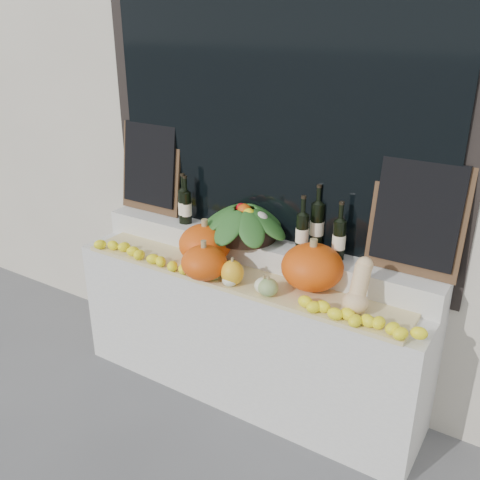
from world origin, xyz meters
name	(u,v)px	position (x,y,z in m)	size (l,w,h in m)	color
storefront_facade	(309,30)	(0.00, 2.25, 2.25)	(7.00, 0.94, 4.50)	beige
display_sill	(246,333)	(0.00, 1.52, 0.44)	(2.30, 0.55, 0.88)	silver
rear_tier	(259,251)	(0.00, 1.68, 0.96)	(2.30, 0.25, 0.16)	silver
straw_bedding	(236,278)	(0.00, 1.40, 0.89)	(2.10, 0.32, 0.03)	tan
pumpkin_left	(205,244)	(-0.27, 1.47, 1.03)	(0.33, 0.33, 0.24)	#E8530C
pumpkin_right	(312,267)	(0.44, 1.51, 1.03)	(0.35, 0.35, 0.26)	#E8530C
pumpkin_center	(204,263)	(-0.14, 1.28, 1.00)	(0.27, 0.27, 0.20)	#E8530C
butternut_squash	(358,290)	(0.75, 1.40, 1.03)	(0.14, 0.20, 0.29)	#EEC38C
decorative_gourds	(243,278)	(0.11, 1.30, 0.96)	(0.47, 0.14, 0.17)	#306B20
lemon_heap	(225,278)	(0.00, 1.29, 0.94)	(2.20, 0.16, 0.06)	#FFF41A
produce_bowl	(244,221)	(-0.10, 1.66, 1.15)	(0.61, 0.61, 0.23)	black
wine_bottle_far_left	(184,206)	(-0.58, 1.66, 1.16)	(0.08, 0.08, 0.34)	black
wine_bottle_near_left	(186,207)	(-0.56, 1.67, 1.15)	(0.08, 0.08, 0.33)	black
wine_bottle_tall	(317,226)	(0.35, 1.75, 1.19)	(0.08, 0.08, 0.40)	black
wine_bottle_near_right	(302,233)	(0.30, 1.65, 1.16)	(0.08, 0.08, 0.35)	black
wine_bottle_far_right	(339,239)	(0.52, 1.68, 1.16)	(0.08, 0.08, 0.35)	black
chalkboard_left	(150,166)	(-0.92, 1.74, 1.36)	(0.50, 0.12, 0.62)	#4C331E
chalkboard_right	(417,216)	(0.92, 1.74, 1.36)	(0.50, 0.12, 0.62)	#4C331E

